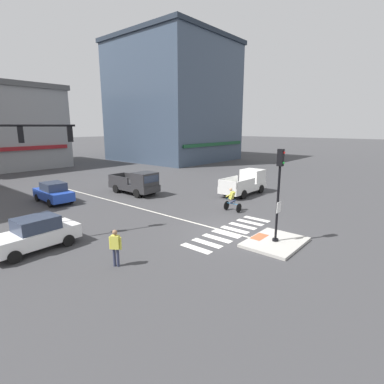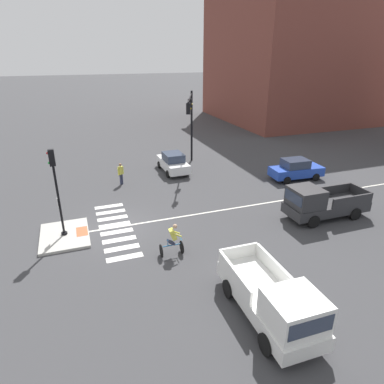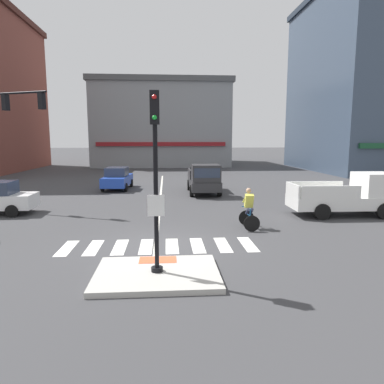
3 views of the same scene
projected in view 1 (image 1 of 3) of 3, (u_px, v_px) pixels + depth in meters
name	position (u px, v px, depth m)	size (l,w,h in m)	color
ground_plane	(229.00, 231.00, 17.27)	(300.00, 300.00, 0.00)	#3D3D3F
traffic_island	(275.00, 242.00, 15.48)	(3.34, 2.53, 0.15)	#B2AFA8
tactile_pad_front	(259.00, 237.00, 16.04)	(1.10, 0.60, 0.01)	#DB5B38
signal_pole	(279.00, 187.00, 14.84)	(0.44, 0.38, 4.75)	black
crosswalk_stripe_a	(196.00, 248.00, 14.88)	(0.44, 1.80, 0.01)	silver
crosswalk_stripe_b	(207.00, 243.00, 15.55)	(0.44, 1.80, 0.01)	silver
crosswalk_stripe_c	(217.00, 238.00, 16.22)	(0.44, 1.80, 0.01)	silver
crosswalk_stripe_d	(226.00, 234.00, 16.89)	(0.44, 1.80, 0.01)	silver
crosswalk_stripe_e	(235.00, 230.00, 17.56)	(0.44, 1.80, 0.01)	silver
crosswalk_stripe_f	(243.00, 226.00, 18.23)	(0.44, 1.80, 0.01)	silver
crosswalk_stripe_g	(250.00, 222.00, 18.90)	(0.44, 1.80, 0.01)	silver
crosswalk_stripe_h	(257.00, 219.00, 19.57)	(0.44, 1.80, 0.01)	silver
lane_centre_line	(122.00, 204.00, 23.49)	(0.14, 28.00, 0.01)	silver
building_far_block	(173.00, 102.00, 53.01)	(17.80, 18.88, 20.46)	#3D4C60
car_blue_westbound_distant	(53.00, 192.00, 23.71)	(2.03, 4.19, 1.64)	#2347B7
car_white_cross_left	(35.00, 234.00, 14.59)	(4.14, 1.91, 1.64)	white
pickup_truck_charcoal_eastbound_far	(137.00, 183.00, 26.55)	(2.10, 5.12, 2.08)	#2D2D30
pickup_truck_white_cross_right	(246.00, 183.00, 26.78)	(5.13, 2.13, 2.08)	white
cyclist	(232.00, 199.00, 21.25)	(0.67, 1.10, 1.68)	black
pedestrian_at_curb_left	(115.00, 245.00, 12.78)	(0.38, 0.48, 1.67)	#2D334C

